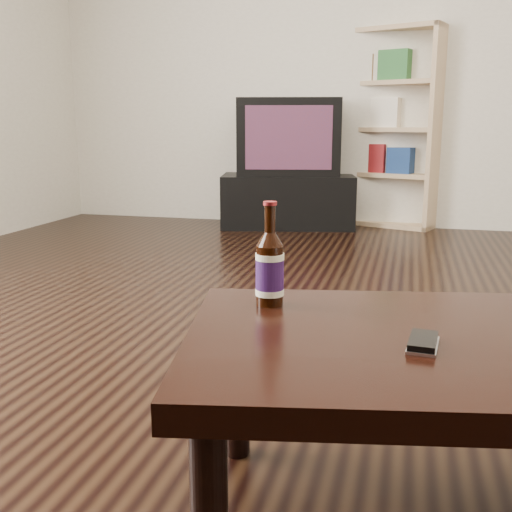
% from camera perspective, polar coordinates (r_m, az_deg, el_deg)
% --- Properties ---
extents(floor, '(5.00, 6.00, 0.01)m').
position_cam_1_polar(floor, '(1.82, 4.88, -12.48)').
color(floor, black).
rests_on(floor, ground).
extents(wall_back, '(5.00, 0.02, 2.70)m').
position_cam_1_polar(wall_back, '(4.69, 11.76, 19.38)').
color(wall_back, silver).
rests_on(wall_back, ground).
extents(tv_stand, '(1.06, 0.68, 0.39)m').
position_cam_1_polar(tv_stand, '(4.56, 3.04, 5.28)').
color(tv_stand, black).
rests_on(tv_stand, floor).
extents(tv, '(0.82, 0.60, 0.56)m').
position_cam_1_polar(tv, '(4.53, 3.11, 11.24)').
color(tv, black).
rests_on(tv, tv_stand).
extents(bookshelf, '(0.85, 0.60, 1.45)m').
position_cam_1_polar(bookshelf, '(4.76, 12.58, 12.03)').
color(bookshelf, '#9C7F5A').
rests_on(bookshelf, floor).
extents(coffee_table, '(1.12, 0.78, 0.38)m').
position_cam_1_polar(coffee_table, '(1.18, 19.34, -9.60)').
color(coffee_table, black).
rests_on(coffee_table, floor).
extents(beer_bottle, '(0.06, 0.06, 0.22)m').
position_cam_1_polar(beer_bottle, '(1.26, 1.32, -1.25)').
color(beer_bottle, black).
rests_on(beer_bottle, coffee_table).
extents(phone, '(0.06, 0.10, 0.02)m').
position_cam_1_polar(phone, '(1.08, 15.62, -7.95)').
color(phone, silver).
rests_on(phone, coffee_table).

